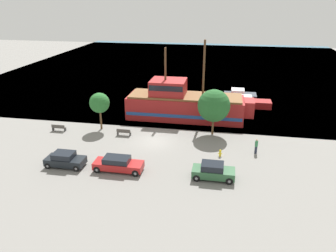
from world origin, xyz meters
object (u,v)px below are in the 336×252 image
(moored_boat_dockside, at_px, (244,102))
(parked_car_curb_front, at_px, (118,164))
(fire_hydrant, at_px, (220,153))
(bench_promenade_east, at_px, (59,128))
(bench_promenade_west, at_px, (124,132))
(parked_car_curb_mid, at_px, (65,160))
(parked_car_curb_rear, at_px, (213,171))
(moored_boat_outer, at_px, (239,96))
(pedestrian_walking_near, at_px, (256,146))
(pirate_ship, at_px, (184,104))

(moored_boat_dockside, height_order, parked_car_curb_front, moored_boat_dockside)
(fire_hydrant, xyz_separation_m, bench_promenade_east, (-19.99, 3.41, 0.03))
(fire_hydrant, height_order, bench_promenade_west, bench_promenade_west)
(moored_boat_dockside, height_order, parked_car_curb_mid, moored_boat_dockside)
(bench_promenade_east, bearing_deg, parked_car_curb_rear, -22.45)
(moored_boat_outer, height_order, pedestrian_walking_near, moored_boat_outer)
(pirate_ship, distance_m, moored_boat_outer, 12.38)
(fire_hydrant, distance_m, bench_promenade_east, 20.28)
(moored_boat_outer, bearing_deg, pedestrian_walking_near, -86.03)
(parked_car_curb_front, bearing_deg, pedestrian_walking_near, 24.94)
(pirate_ship, relative_size, parked_car_curb_rear, 4.34)
(pirate_ship, relative_size, moored_boat_dockside, 2.20)
(fire_hydrant, xyz_separation_m, bench_promenade_west, (-11.60, 3.49, 0.03))
(moored_boat_outer, bearing_deg, fire_hydrant, -96.68)
(parked_car_curb_front, bearing_deg, bench_promenade_east, 141.85)
(moored_boat_outer, relative_size, parked_car_curb_front, 1.07)
(moored_boat_dockside, xyz_separation_m, pedestrian_walking_near, (0.68, -15.99, 0.19))
(moored_boat_dockside, bearing_deg, moored_boat_outer, 101.84)
(pirate_ship, distance_m, pedestrian_walking_near, 13.11)
(moored_boat_dockside, distance_m, moored_boat_outer, 3.17)
(parked_car_curb_mid, xyz_separation_m, bench_promenade_east, (-5.02, 8.28, -0.28))
(fire_hydrant, relative_size, pedestrian_walking_near, 0.46)
(bench_promenade_west, bearing_deg, moored_boat_outer, 50.51)
(pirate_ship, distance_m, parked_car_curb_mid, 18.50)
(fire_hydrant, bearing_deg, parked_car_curb_front, -153.35)
(moored_boat_outer, height_order, bench_promenade_west, moored_boat_outer)
(pedestrian_walking_near, bearing_deg, bench_promenade_west, 172.16)
(parked_car_curb_rear, distance_m, bench_promenade_west, 13.75)
(parked_car_curb_mid, xyz_separation_m, parked_car_curb_rear, (14.46, 0.23, 0.04))
(parked_car_curb_front, relative_size, bench_promenade_west, 2.79)
(parked_car_curb_rear, relative_size, bench_promenade_west, 2.29)
(fire_hydrant, bearing_deg, pirate_ship, 115.97)
(bench_promenade_west, bearing_deg, bench_promenade_east, -179.45)
(parked_car_curb_front, xyz_separation_m, bench_promenade_west, (-2.05, 8.28, -0.28))
(parked_car_curb_mid, bearing_deg, moored_boat_outer, 55.58)
(pedestrian_walking_near, bearing_deg, pirate_ship, 133.58)
(moored_boat_dockside, xyz_separation_m, parked_car_curb_mid, (-18.02, -22.24, 0.06))
(parked_car_curb_front, bearing_deg, parked_car_curb_rear, 0.95)
(parked_car_curb_front, bearing_deg, parked_car_curb_mid, -179.21)
(moored_boat_outer, height_order, fire_hydrant, moored_boat_outer)
(fire_hydrant, bearing_deg, moored_boat_dockside, 80.05)
(parked_car_curb_rear, bearing_deg, bench_promenade_east, 157.55)
(bench_promenade_west, bearing_deg, moored_boat_dockside, 43.46)
(parked_car_curb_rear, bearing_deg, pedestrian_walking_near, 54.90)
(bench_promenade_west, bearing_deg, parked_car_curb_mid, -111.97)
(moored_boat_dockside, bearing_deg, pirate_ship, -141.91)
(moored_boat_dockside, distance_m, parked_car_curb_mid, 28.62)
(moored_boat_outer, relative_size, pedestrian_walking_near, 3.04)
(pirate_ship, xyz_separation_m, parked_car_curb_mid, (-9.69, -15.71, -1.26))
(moored_boat_outer, relative_size, bench_promenade_west, 3.00)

